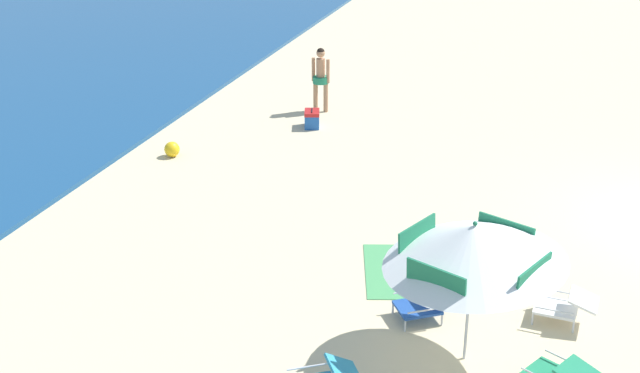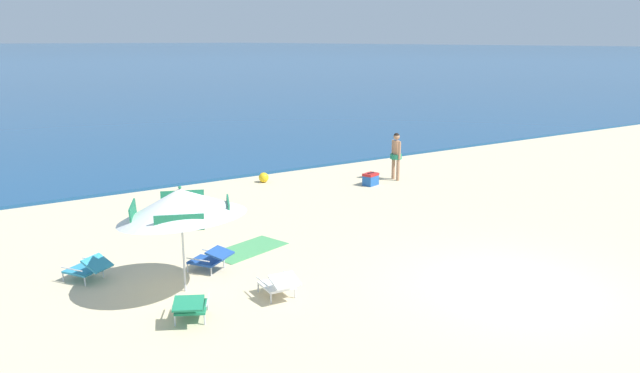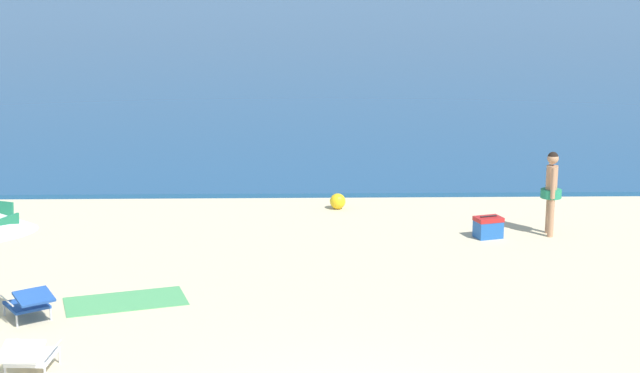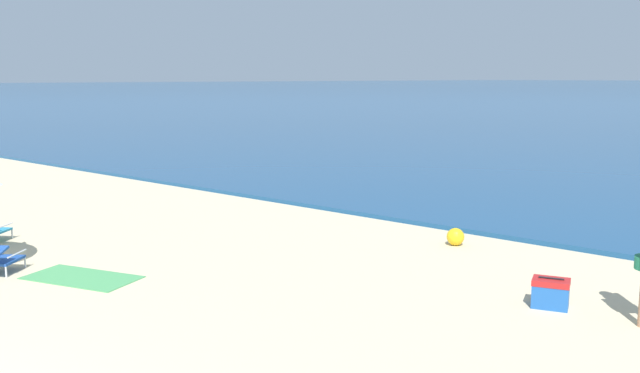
% 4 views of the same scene
% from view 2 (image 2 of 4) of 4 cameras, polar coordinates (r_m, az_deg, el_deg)
% --- Properties ---
extents(ground_plane, '(800.00, 800.00, 0.00)m').
position_cam_2_polar(ground_plane, '(12.40, 17.35, -9.05)').
color(ground_plane, beige).
extents(beach_umbrella_striped_main, '(3.20, 3.22, 2.12)m').
position_cam_2_polar(beach_umbrella_striped_main, '(11.40, -12.98, -1.54)').
color(beach_umbrella_striped_main, silver).
rests_on(beach_umbrella_striped_main, ground).
extents(lounge_chair_under_umbrella, '(0.86, 0.99, 0.49)m').
position_cam_2_polar(lounge_chair_under_umbrella, '(10.65, -12.09, -10.91)').
color(lounge_chair_under_umbrella, '#1E7F56').
rests_on(lounge_chair_under_umbrella, ground).
extents(lounge_chair_beside_umbrella, '(0.91, 0.99, 0.49)m').
position_cam_2_polar(lounge_chair_beside_umbrella, '(12.75, -10.25, -6.64)').
color(lounge_chair_beside_umbrella, '#1E4799').
rests_on(lounge_chair_beside_umbrella, ground).
extents(lounge_chair_facing_sea, '(0.92, 1.02, 0.52)m').
position_cam_2_polar(lounge_chair_facing_sea, '(12.90, -21.00, -7.14)').
color(lounge_chair_facing_sea, teal).
rests_on(lounge_chair_facing_sea, ground).
extents(lounge_chair_spare_folded, '(0.62, 0.90, 0.50)m').
position_cam_2_polar(lounge_chair_spare_folded, '(11.33, -3.86, -9.10)').
color(lounge_chair_spare_folded, white).
rests_on(lounge_chair_spare_folded, ground).
extents(person_standing_near_shore, '(0.39, 0.48, 1.61)m').
position_cam_2_polar(person_standing_near_shore, '(20.64, 7.17, 3.16)').
color(person_standing_near_shore, tan).
rests_on(person_standing_near_shore, ground).
extents(cooler_box, '(0.58, 0.48, 0.43)m').
position_cam_2_polar(cooler_box, '(19.92, 4.78, 0.70)').
color(cooler_box, '#1E56A8').
rests_on(cooler_box, ground).
extents(beach_ball, '(0.33, 0.33, 0.33)m').
position_cam_2_polar(beach_ball, '(20.34, -5.32, 0.85)').
color(beach_ball, yellow).
rests_on(beach_ball, ground).
extents(beach_towel, '(1.98, 1.39, 0.01)m').
position_cam_2_polar(beach_towel, '(13.97, -6.81, -5.88)').
color(beach_towel, '#4C9E5B').
rests_on(beach_towel, ground).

